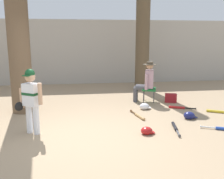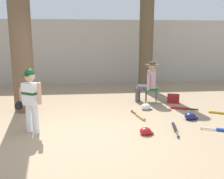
% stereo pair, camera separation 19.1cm
% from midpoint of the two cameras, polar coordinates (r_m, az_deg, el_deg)
% --- Properties ---
extents(ground_plane, '(60.00, 60.00, 0.00)m').
position_cam_midpoint_polar(ground_plane, '(4.94, -7.83, -10.96)').
color(ground_plane, '#9E8466').
extents(concrete_back_wall, '(18.00, 0.36, 2.63)m').
position_cam_midpoint_polar(concrete_back_wall, '(10.78, -8.21, 8.39)').
color(concrete_back_wall, '#ADA89E').
rests_on(concrete_back_wall, ground).
extents(tree_near_player, '(0.81, 0.81, 6.19)m').
position_cam_midpoint_polar(tree_near_player, '(6.83, -21.71, 17.53)').
color(tree_near_player, brown).
rests_on(tree_near_player, ground).
extents(tree_behind_spectator, '(0.81, 0.81, 4.57)m').
position_cam_midpoint_polar(tree_behind_spectator, '(9.36, 6.34, 11.42)').
color(tree_behind_spectator, brown).
rests_on(tree_behind_spectator, ground).
extents(young_ballplayer, '(0.60, 0.37, 1.31)m').
position_cam_midpoint_polar(young_ballplayer, '(5.21, -18.98, -1.69)').
color(young_ballplayer, white).
rests_on(young_ballplayer, ground).
extents(folding_stool, '(0.50, 0.50, 0.41)m').
position_cam_midpoint_polar(folding_stool, '(7.63, 7.66, -0.05)').
color(folding_stool, '#196B2D').
rests_on(folding_stool, ground).
extents(seated_spectator, '(0.68, 0.53, 1.20)m').
position_cam_midpoint_polar(seated_spectator, '(7.58, 6.98, 2.02)').
color(seated_spectator, '#47474C').
rests_on(seated_spectator, ground).
extents(handbag_beside_stool, '(0.38, 0.28, 0.26)m').
position_cam_midpoint_polar(handbag_beside_stool, '(7.70, 12.47, -1.90)').
color(handbag_beside_stool, maroon).
rests_on(handbag_beside_stool, ground).
extents(bat_wood_tan, '(0.22, 0.75, 0.07)m').
position_cam_midpoint_polar(bat_wood_tan, '(6.16, 5.20, -5.97)').
color(bat_wood_tan, tan).
rests_on(bat_wood_tan, ground).
extents(bat_blue_youth, '(0.71, 0.38, 0.07)m').
position_cam_midpoint_polar(bat_blue_youth, '(5.75, 23.18, -8.18)').
color(bat_blue_youth, '#2347AD').
rests_on(bat_blue_youth, ground).
extents(bat_red_barrel, '(0.68, 0.36, 0.07)m').
position_cam_midpoint_polar(bat_red_barrel, '(7.08, 14.17, -3.96)').
color(bat_red_barrel, red).
rests_on(bat_red_barrel, ground).
extents(bat_black_composite, '(0.22, 0.77, 0.07)m').
position_cam_midpoint_polar(bat_black_composite, '(5.52, 13.14, -8.35)').
color(bat_black_composite, black).
rests_on(bat_black_composite, ground).
extents(bat_yellow_trainer, '(0.66, 0.40, 0.07)m').
position_cam_midpoint_polar(bat_yellow_trainer, '(7.00, 22.07, -4.64)').
color(bat_yellow_trainer, yellow).
rests_on(bat_yellow_trainer, ground).
extents(batting_helmet_navy, '(0.32, 0.24, 0.18)m').
position_cam_midpoint_polar(batting_helmet_navy, '(6.26, 16.27, -5.69)').
color(batting_helmet_navy, navy).
rests_on(batting_helmet_navy, ground).
extents(batting_helmet_white, '(0.31, 0.23, 0.18)m').
position_cam_midpoint_polar(batting_helmet_white, '(6.85, 6.57, -3.83)').
color(batting_helmet_white, silver).
rests_on(batting_helmet_white, ground).
extents(batting_helmet_red, '(0.28, 0.21, 0.16)m').
position_cam_midpoint_polar(batting_helmet_red, '(5.12, 6.81, -9.28)').
color(batting_helmet_red, '#A81919').
rests_on(batting_helmet_red, ground).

